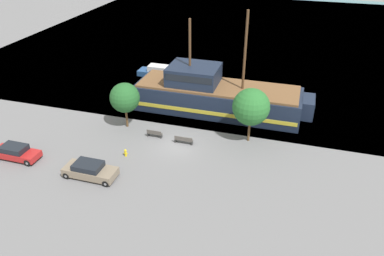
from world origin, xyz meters
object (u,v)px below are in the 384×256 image
moored_boat_dockside (161,72)px  bench_promenade_east (154,134)px  fire_hydrant (126,153)px  bench_promenade_west (184,140)px  parked_car_curb_mid (90,170)px  parked_car_curb_front (16,152)px  pirate_ship (215,95)px

moored_boat_dockside → bench_promenade_east: moored_boat_dockside is taller
fire_hydrant → bench_promenade_west: (4.68, 3.78, 0.03)m
bench_promenade_west → parked_car_curb_mid: bearing=-129.2°
parked_car_curb_front → bench_promenade_west: size_ratio=2.43×
parked_car_curb_front → parked_car_curb_mid: bearing=-3.8°
moored_boat_dockside → bench_promenade_west: size_ratio=3.66×
moored_boat_dockside → fire_hydrant: (4.13, -20.37, -0.16)m
bench_promenade_west → fire_hydrant: bearing=-141.1°
parked_car_curb_mid → bench_promenade_east: (2.93, 8.02, -0.28)m
parked_car_curb_front → bench_promenade_east: parked_car_curb_front is taller
moored_boat_dockside → pirate_ship: bearing=-39.5°
pirate_ship → parked_car_curb_mid: bearing=-115.2°
parked_car_curb_mid → bench_promenade_west: 9.91m
bench_promenade_east → parked_car_curb_front: bearing=-146.3°
parked_car_curb_front → moored_boat_dockside: bearing=76.4°
moored_boat_dockside → fire_hydrant: moored_boat_dockside is taller
parked_car_curb_front → bench_promenade_west: parked_car_curb_front is taller
moored_boat_dockside → bench_promenade_east: bearing=-71.4°
pirate_ship → moored_boat_dockside: bearing=140.5°
fire_hydrant → bench_promenade_west: 6.02m
parked_car_curb_front → pirate_ship: bearing=44.3°
pirate_ship → moored_boat_dockside: size_ratio=2.99×
parked_car_curb_mid → fire_hydrant: size_ratio=6.21×
moored_boat_dockside → bench_promenade_east: size_ratio=4.29×
parked_car_curb_mid → bench_promenade_east: bearing=69.9°
moored_boat_dockside → parked_car_curb_front: 24.40m
moored_boat_dockside → bench_promenade_west: (8.81, -16.59, -0.13)m
pirate_ship → parked_car_curb_front: 22.11m
parked_car_curb_front → bench_promenade_west: (14.53, 7.13, -0.25)m
moored_boat_dockside → parked_car_curb_mid: moored_boat_dockside is taller
pirate_ship → parked_car_curb_mid: (-7.51, -15.98, -1.26)m
fire_hydrant → bench_promenade_west: bearing=38.9°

